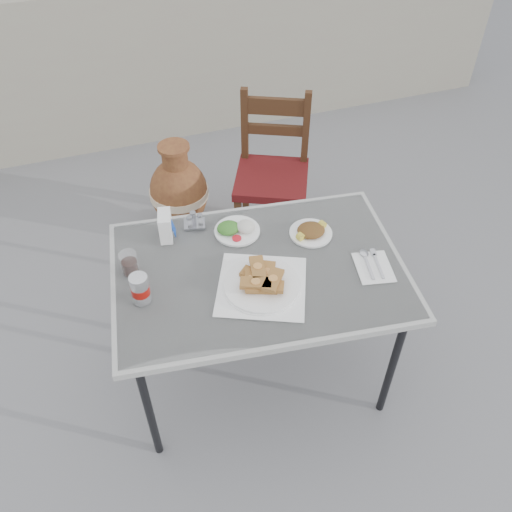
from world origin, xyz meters
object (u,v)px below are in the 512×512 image
object	(u,v)px
condiment_caddy	(194,221)
chair	(272,173)
soda_can	(140,289)
cola_glass	(130,265)
napkin_holder	(165,226)
pide_plate	(262,281)
salad_rice_plate	(237,229)
cafe_table	(259,276)
terracotta_urn	(179,193)
salad_chopped_plate	(311,231)

from	to	relation	value
condiment_caddy	chair	distance (m)	0.94
soda_can	cola_glass	xyz separation A→B (m)	(-0.02, 0.18, -0.02)
soda_can	chair	world-z (taller)	chair
soda_can	napkin_holder	xyz separation A→B (m)	(0.18, 0.35, -0.00)
cola_glass	pide_plate	bearing A→B (deg)	-27.01
salad_rice_plate	napkin_holder	bearing A→B (deg)	167.48
salad_rice_plate	napkin_holder	xyz separation A→B (m)	(-0.32, 0.07, 0.05)
soda_can	condiment_caddy	distance (m)	0.51
pide_plate	cola_glass	xyz separation A→B (m)	(-0.51, 0.26, 0.01)
condiment_caddy	pide_plate	bearing A→B (deg)	-69.90
salad_rice_plate	soda_can	world-z (taller)	soda_can
cafe_table	terracotta_urn	world-z (taller)	cafe_table
pide_plate	cafe_table	bearing A→B (deg)	77.65
salad_rice_plate	soda_can	bearing A→B (deg)	-150.42
pide_plate	terracotta_urn	bearing A→B (deg)	94.03
pide_plate	chair	distance (m)	1.24
chair	cafe_table	bearing A→B (deg)	-88.48
salad_rice_plate	terracotta_urn	size ratio (longest dim) A/B	0.32
salad_rice_plate	salad_chopped_plate	bearing A→B (deg)	-21.10
chair	terracotta_urn	world-z (taller)	chair
cola_glass	chair	xyz separation A→B (m)	(0.97, 0.85, -0.32)
cafe_table	cola_glass	xyz separation A→B (m)	(-0.53, 0.15, 0.10)
pide_plate	chair	size ratio (longest dim) A/B	0.49
pide_plate	salad_chopped_plate	bearing A→B (deg)	36.36
soda_can	chair	xyz separation A→B (m)	(0.95, 1.02, -0.34)
cola_glass	napkin_holder	bearing A→B (deg)	41.77
salad_rice_plate	condiment_caddy	size ratio (longest dim) A/B	1.87
salad_chopped_plate	condiment_caddy	size ratio (longest dim) A/B	1.75
salad_rice_plate	terracotta_urn	bearing A→B (deg)	95.60
chair	condiment_caddy	bearing A→B (deg)	-109.89
soda_can	cafe_table	bearing A→B (deg)	2.57
napkin_holder	condiment_caddy	bearing A→B (deg)	26.93
salad_chopped_plate	terracotta_urn	world-z (taller)	salad_chopped_plate
cafe_table	soda_can	xyz separation A→B (m)	(-0.52, -0.02, 0.12)
cafe_table	soda_can	world-z (taller)	soda_can
cafe_table	soda_can	bearing A→B (deg)	-177.43
cafe_table	pide_plate	size ratio (longest dim) A/B	2.83
salad_chopped_plate	condiment_caddy	bearing A→B (deg)	154.86
cola_glass	chair	bearing A→B (deg)	41.27
soda_can	salad_rice_plate	bearing A→B (deg)	29.58
soda_can	chair	size ratio (longest dim) A/B	0.14
pide_plate	terracotta_urn	size ratio (longest dim) A/B	0.73
pide_plate	terracotta_urn	world-z (taller)	pide_plate
chair	napkin_holder	bearing A→B (deg)	-113.99
salad_chopped_plate	napkin_holder	distance (m)	0.67
napkin_holder	chair	distance (m)	1.08
cola_glass	terracotta_urn	xyz separation A→B (m)	(0.41, 1.10, -0.52)
napkin_holder	chair	xyz separation A→B (m)	(0.77, 0.67, -0.34)
salad_rice_plate	cola_glass	world-z (taller)	cola_glass
condiment_caddy	cola_glass	bearing A→B (deg)	-147.65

